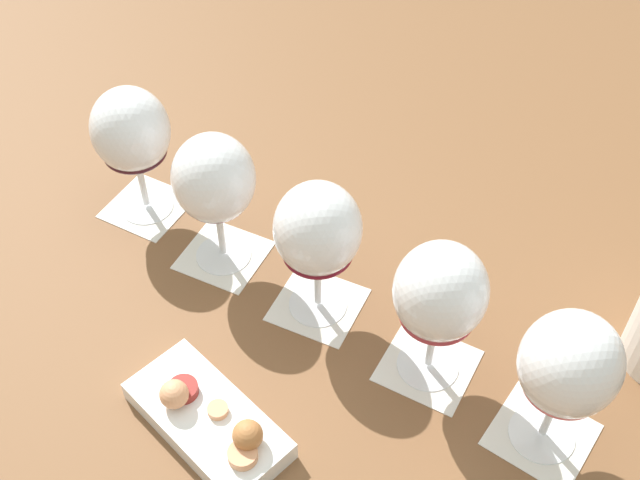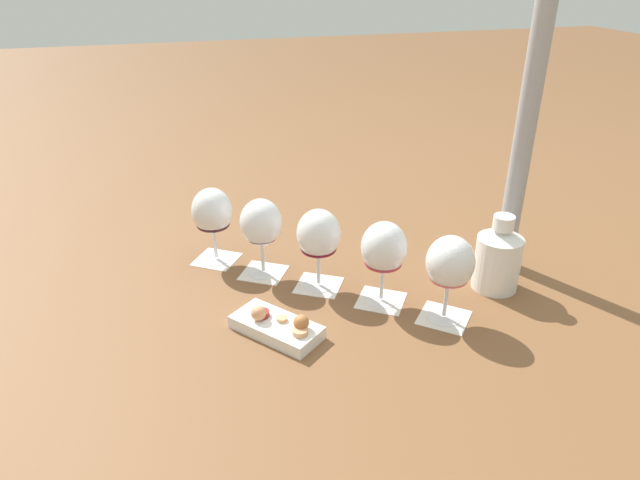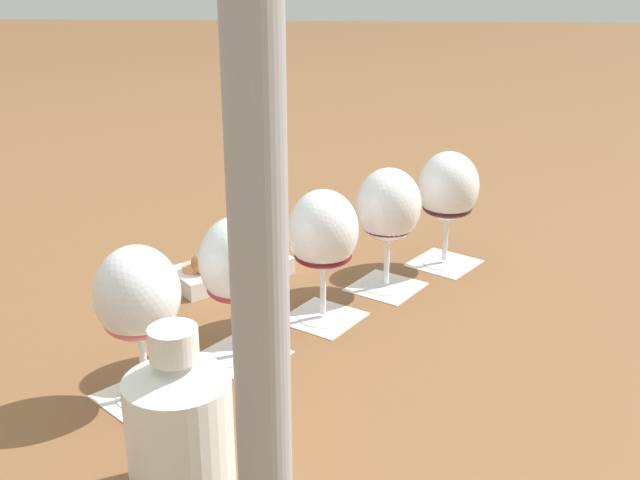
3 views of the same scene
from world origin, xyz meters
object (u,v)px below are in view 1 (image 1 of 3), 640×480
object	(u,v)px
wine_glass_0	(568,369)
wine_glass_1	(440,296)
wine_glass_4	(131,135)
wine_glass_2	(319,236)
wine_glass_3	(214,184)
snack_dish	(208,420)

from	to	relation	value
wine_glass_0	wine_glass_1	xyz separation A→B (m)	(0.10, 0.10, 0.00)
wine_glass_0	wine_glass_4	bearing A→B (deg)	47.80
wine_glass_1	wine_glass_4	size ratio (longest dim) A/B	1.00
wine_glass_0	wine_glass_2	world-z (taller)	same
wine_glass_1	wine_glass_4	world-z (taller)	same
wine_glass_2	wine_glass_3	size ratio (longest dim) A/B	1.00
wine_glass_1	snack_dish	distance (m)	0.27
wine_glass_0	wine_glass_1	size ratio (longest dim) A/B	1.00
wine_glass_2	snack_dish	size ratio (longest dim) A/B	0.95
wine_glass_4	snack_dish	bearing A→B (deg)	-166.91
wine_glass_4	snack_dish	distance (m)	0.36
wine_glass_1	wine_glass_4	xyz separation A→B (m)	(0.28, 0.32, -0.00)
wine_glass_4	wine_glass_3	bearing A→B (deg)	-134.41
wine_glass_0	wine_glass_2	xyz separation A→B (m)	(0.19, 0.21, 0.00)
wine_glass_3	wine_glass_2	bearing A→B (deg)	-130.77
wine_glass_2	snack_dish	bearing A→B (deg)	138.37
wine_glass_3	wine_glass_1	bearing A→B (deg)	-130.40
wine_glass_2	wine_glass_4	world-z (taller)	same
wine_glass_0	snack_dish	distance (m)	0.36
wine_glass_4	snack_dish	size ratio (longest dim) A/B	0.95
wine_glass_0	wine_glass_4	xyz separation A→B (m)	(0.38, 0.42, 0.00)
wine_glass_2	wine_glass_1	bearing A→B (deg)	-130.03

